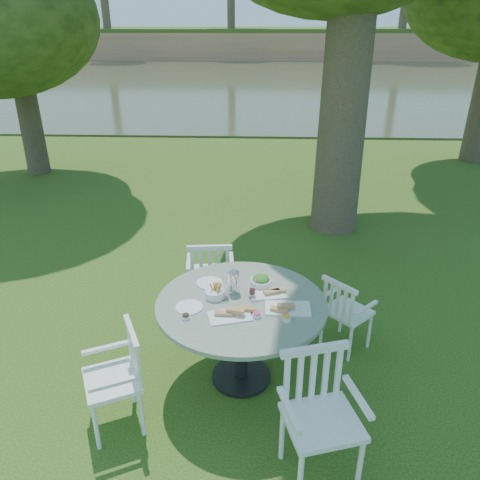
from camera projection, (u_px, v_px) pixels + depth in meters
The scene contains 8 objects.
ground at pixel (239, 313), 5.48m from camera, with size 140.00×140.00×0.00m, color #1E3B0C.
table at pixel (241, 316), 4.18m from camera, with size 1.51×1.51×0.86m.
chair_ne at pixel (343, 309), 4.68m from camera, with size 0.57×0.57×0.82m.
chair_nw at pixel (210, 273), 5.19m from camera, with size 0.52×0.50×0.95m.
chair_sw at pixel (122, 371), 3.78m from camera, with size 0.59×0.60×0.91m.
chair_se at pixel (318, 404), 3.38m from camera, with size 0.62×0.60×1.01m.
tableware at pixel (241, 293), 4.17m from camera, with size 1.16×0.81×0.21m.
river at pixel (258, 82), 26.28m from camera, with size 100.00×28.00×0.12m, color #343B23.
Camera 1 is at (0.21, -4.60, 3.10)m, focal length 35.00 mm.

